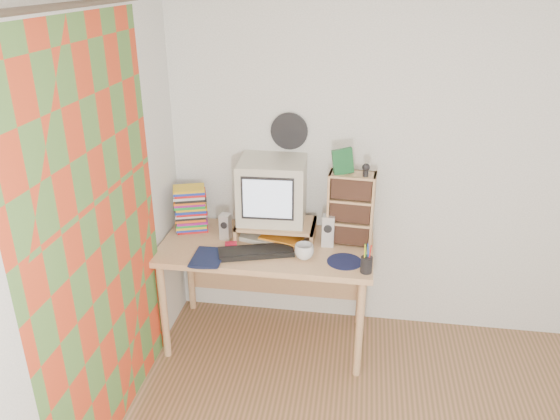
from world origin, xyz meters
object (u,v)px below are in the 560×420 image
(cd_rack, at_px, (351,209))
(diary, at_px, (193,255))
(keyboard, at_px, (256,252))
(mug, at_px, (304,252))
(crt_monitor, at_px, (272,191))
(desk, at_px, (268,258))
(dvd_stack, at_px, (191,210))

(cd_rack, relative_size, diary, 2.09)
(keyboard, relative_size, mug, 3.89)
(keyboard, bearing_deg, cd_rack, 5.96)
(keyboard, distance_m, mug, 0.31)
(crt_monitor, height_order, cd_rack, crt_monitor)
(diary, bearing_deg, desk, 35.80)
(desk, relative_size, dvd_stack, 4.68)
(desk, xyz_separation_m, dvd_stack, (-0.55, 0.09, 0.28))
(keyboard, bearing_deg, mug, -19.09)
(dvd_stack, bearing_deg, keyboard, -47.97)
(keyboard, relative_size, dvd_stack, 1.59)
(crt_monitor, height_order, keyboard, crt_monitor)
(keyboard, height_order, cd_rack, cd_rack)
(cd_rack, bearing_deg, diary, -154.68)
(cd_rack, bearing_deg, mug, -131.62)
(mug, bearing_deg, dvd_stack, 160.16)
(keyboard, distance_m, cd_rack, 0.67)
(desk, distance_m, crt_monitor, 0.47)
(desk, xyz_separation_m, crt_monitor, (0.01, 0.09, 0.46))
(crt_monitor, xyz_separation_m, mug, (0.25, -0.30, -0.28))
(desk, distance_m, dvd_stack, 0.63)
(keyboard, xyz_separation_m, dvd_stack, (-0.51, 0.29, 0.13))
(mug, height_order, diary, mug)
(desk, distance_m, mug, 0.39)
(desk, height_order, dvd_stack, dvd_stack)
(cd_rack, distance_m, diary, 1.05)
(keyboard, xyz_separation_m, mug, (0.31, -0.01, 0.03))
(dvd_stack, bearing_deg, desk, -27.32)
(crt_monitor, bearing_deg, cd_rack, -6.32)
(desk, relative_size, diary, 5.98)
(mug, bearing_deg, diary, -171.40)
(desk, height_order, crt_monitor, crt_monitor)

